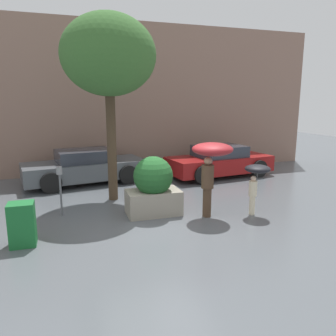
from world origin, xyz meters
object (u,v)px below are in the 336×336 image
(person_adult, at_px, (211,157))
(person_child, at_px, (256,175))
(planter_box, at_px, (153,187))
(parking_meter, at_px, (60,181))
(parked_car_far, at_px, (219,162))
(street_tree, at_px, (109,57))
(parked_car_near, at_px, (85,167))
(newspaper_box, at_px, (22,224))

(person_adult, bearing_deg, person_child, -30.95)
(planter_box, bearing_deg, person_child, -18.29)
(person_adult, xyz_separation_m, parking_meter, (-3.64, 1.14, -0.60))
(person_child, relative_size, parking_meter, 1.02)
(planter_box, xyz_separation_m, parked_car_far, (3.64, 3.55, -0.16))
(planter_box, height_order, street_tree, street_tree)
(person_adult, xyz_separation_m, parked_car_near, (-2.82, 4.54, -0.95))
(person_child, xyz_separation_m, parked_car_far, (1.13, 4.38, -0.47))
(person_adult, xyz_separation_m, person_child, (1.15, -0.27, -0.48))
(parked_car_near, height_order, parked_car_far, same)
(person_child, xyz_separation_m, parked_car_near, (-3.97, 4.81, -0.47))
(parking_meter, distance_m, newspaper_box, 1.84)
(parked_car_near, bearing_deg, planter_box, -169.52)
(planter_box, relative_size, street_tree, 0.29)
(parked_car_near, bearing_deg, parked_car_far, -104.57)
(person_adult, bearing_deg, parked_car_near, 103.98)
(planter_box, bearing_deg, street_tree, 116.10)
(street_tree, height_order, newspaper_box, street_tree)
(parked_car_far, xyz_separation_m, parking_meter, (-5.92, -2.98, 0.35))
(planter_box, relative_size, newspaper_box, 1.70)
(parking_meter, relative_size, newspaper_box, 1.43)
(parked_car_near, bearing_deg, person_adult, -157.88)
(planter_box, distance_m, newspaper_box, 3.22)
(person_adult, height_order, parked_car_far, person_adult)
(person_child, bearing_deg, person_adult, -179.48)
(person_adult, distance_m, parked_car_far, 4.80)
(person_child, height_order, newspaper_box, person_child)
(parking_meter, bearing_deg, newspaper_box, -114.83)
(parked_car_near, relative_size, parking_meter, 3.45)
(person_adult, relative_size, parked_car_near, 0.42)
(street_tree, bearing_deg, person_adult, -45.59)
(parked_car_far, relative_size, newspaper_box, 4.75)
(planter_box, bearing_deg, parked_car_far, 44.33)
(newspaper_box, bearing_deg, person_child, 2.21)
(parking_meter, bearing_deg, street_tree, 35.93)
(person_adult, height_order, parked_car_near, person_adult)
(street_tree, xyz_separation_m, parking_meter, (-1.48, -1.07, -3.19))
(street_tree, relative_size, newspaper_box, 5.86)
(person_adult, bearing_deg, newspaper_box, 168.41)
(planter_box, xyz_separation_m, street_tree, (-0.81, 1.65, 3.38))
(street_tree, distance_m, parking_meter, 3.67)
(parked_car_far, height_order, street_tree, street_tree)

